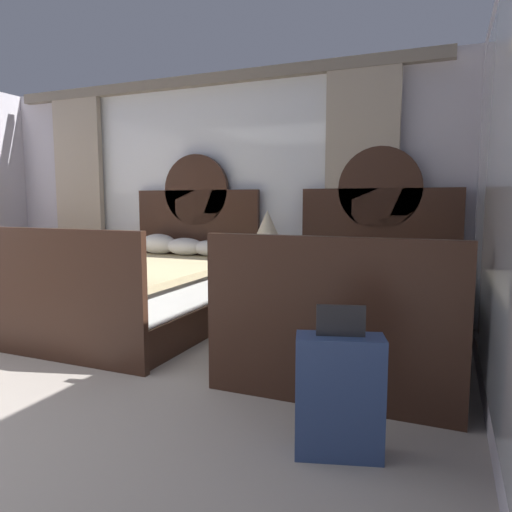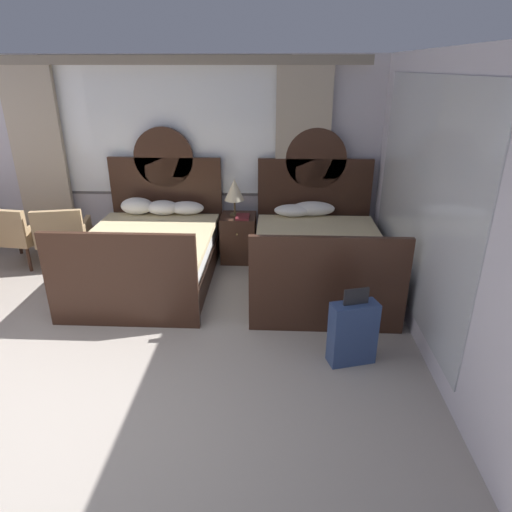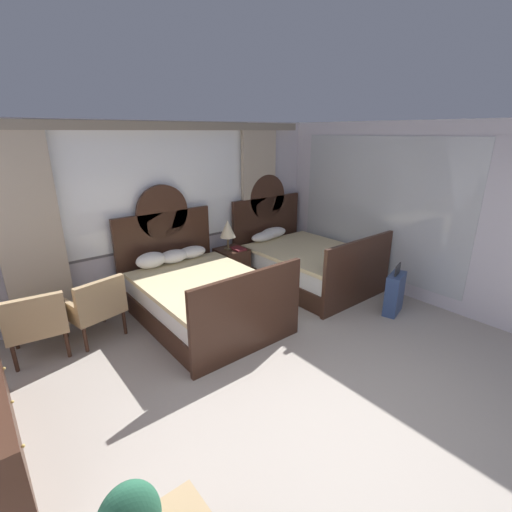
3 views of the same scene
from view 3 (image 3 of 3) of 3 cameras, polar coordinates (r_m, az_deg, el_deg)
The scene contains 11 objects.
ground_plane at distance 3.77m, azimuth 16.00°, elevation -24.35°, with size 24.00×24.00×0.00m, color #9E9389.
wall_back_window at distance 5.84m, azimuth -14.42°, elevation 7.59°, with size 5.83×0.22×2.70m.
wall_right_mirror at distance 6.26m, azimuth 20.87°, elevation 6.82°, with size 0.08×4.39×2.70m.
bed_near_window at distance 5.17m, azimuth -8.83°, elevation -5.92°, with size 1.58×2.20×1.80m.
bed_near_mirror at distance 6.39m, azimuth 7.61°, elevation -0.96°, with size 1.58×2.20×1.80m.
nightstand_between_beds at distance 6.26m, azimuth -3.82°, elevation -1.73°, with size 0.48×0.50×0.65m.
table_lamp_on_nightstand at distance 6.05m, azimuth -4.50°, elevation 4.26°, with size 0.27×0.27×0.51m.
book_on_nightstand at distance 6.11m, azimuth -2.86°, elevation 1.15°, with size 0.18×0.26×0.03m.
armchair_by_window_left at distance 5.04m, azimuth -24.10°, elevation -7.01°, with size 0.75×0.75×0.84m.
armchair_by_window_centre at distance 4.95m, azimuth -31.36°, elevation -8.71°, with size 0.70×0.70×0.84m.
suitcase_on_floor at distance 5.67m, azimuth 21.00°, elevation -5.52°, with size 0.46×0.29×0.76m.
Camera 3 is at (-2.38, -1.43, 2.55)m, focal length 25.37 mm.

